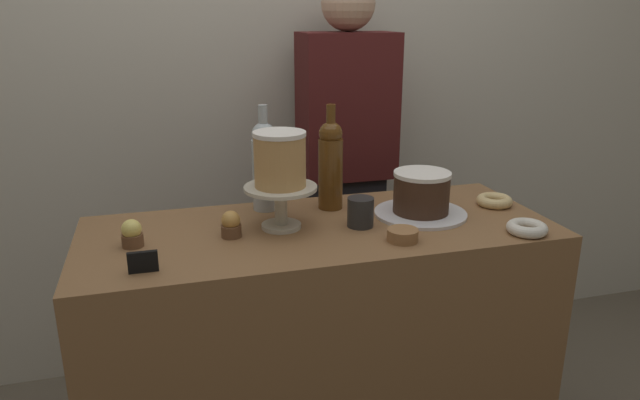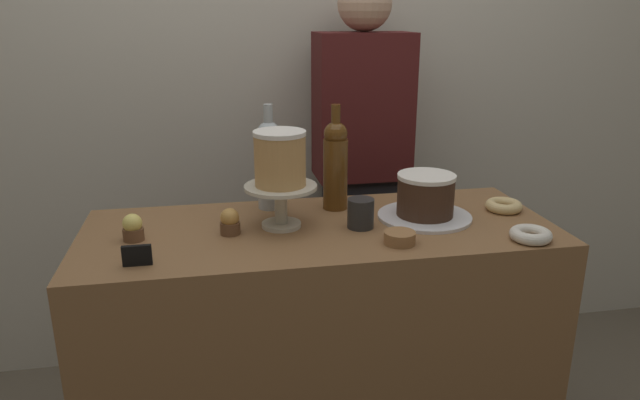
# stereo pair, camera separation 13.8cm
# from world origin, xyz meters

# --- Properties ---
(back_wall) EXTENTS (6.00, 0.05, 2.60)m
(back_wall) POSITION_xyz_m (0.00, 0.85, 1.30)
(back_wall) COLOR beige
(back_wall) RESTS_ON ground_plane
(display_counter) EXTENTS (1.35, 0.54, 0.88)m
(display_counter) POSITION_xyz_m (0.00, 0.00, 0.44)
(display_counter) COLOR brown
(display_counter) RESTS_ON ground_plane
(cake_stand_pedestal) EXTENTS (0.21, 0.21, 0.12)m
(cake_stand_pedestal) POSITION_xyz_m (-0.11, 0.02, 0.97)
(cake_stand_pedestal) COLOR beige
(cake_stand_pedestal) RESTS_ON display_counter
(white_layer_cake) EXTENTS (0.15, 0.15, 0.15)m
(white_layer_cake) POSITION_xyz_m (-0.11, 0.02, 1.08)
(white_layer_cake) COLOR tan
(white_layer_cake) RESTS_ON cake_stand_pedestal
(silver_serving_platter) EXTENTS (0.28, 0.28, 0.01)m
(silver_serving_platter) POSITION_xyz_m (0.32, 0.01, 0.89)
(silver_serving_platter) COLOR white
(silver_serving_platter) RESTS_ON display_counter
(chocolate_round_cake) EXTENTS (0.17, 0.17, 0.12)m
(chocolate_round_cake) POSITION_xyz_m (0.32, 0.01, 0.96)
(chocolate_round_cake) COLOR #3D2619
(chocolate_round_cake) RESTS_ON silver_serving_platter
(wine_bottle_clear) EXTENTS (0.08, 0.08, 0.33)m
(wine_bottle_clear) POSITION_xyz_m (-0.12, 0.20, 1.03)
(wine_bottle_clear) COLOR #B2BCC1
(wine_bottle_clear) RESTS_ON display_counter
(wine_bottle_amber) EXTENTS (0.08, 0.08, 0.33)m
(wine_bottle_amber) POSITION_xyz_m (0.08, 0.15, 1.03)
(wine_bottle_amber) COLOR #5B3814
(wine_bottle_amber) RESTS_ON display_counter
(cupcake_lemon) EXTENTS (0.06, 0.06, 0.07)m
(cupcake_lemon) POSITION_xyz_m (-0.51, -0.01, 0.92)
(cupcake_lemon) COLOR brown
(cupcake_lemon) RESTS_ON display_counter
(cupcake_caramel) EXTENTS (0.06, 0.06, 0.07)m
(cupcake_caramel) POSITION_xyz_m (-0.26, -0.01, 0.92)
(cupcake_caramel) COLOR brown
(cupcake_caramel) RESTS_ON display_counter
(donut_glazed) EXTENTS (0.11, 0.11, 0.03)m
(donut_glazed) POSITION_xyz_m (0.59, 0.03, 0.90)
(donut_glazed) COLOR #E0C17F
(donut_glazed) RESTS_ON display_counter
(donut_sugar) EXTENTS (0.11, 0.11, 0.03)m
(donut_sugar) POSITION_xyz_m (0.54, -0.21, 0.90)
(donut_sugar) COLOR silver
(donut_sugar) RESTS_ON display_counter
(cookie_stack) EXTENTS (0.08, 0.08, 0.03)m
(cookie_stack) POSITION_xyz_m (0.18, -0.17, 0.90)
(cookie_stack) COLOR olive
(cookie_stack) RESTS_ON display_counter
(price_sign_chalkboard) EXTENTS (0.07, 0.01, 0.05)m
(price_sign_chalkboard) POSITION_xyz_m (-0.49, -0.18, 0.91)
(price_sign_chalkboard) COLOR black
(price_sign_chalkboard) RESTS_ON display_counter
(coffee_cup_ceramic) EXTENTS (0.08, 0.08, 0.08)m
(coffee_cup_ceramic) POSITION_xyz_m (0.11, -0.03, 0.93)
(coffee_cup_ceramic) COLOR #282828
(coffee_cup_ceramic) RESTS_ON display_counter
(barista_figure) EXTENTS (0.36, 0.22, 1.60)m
(barista_figure) POSITION_xyz_m (0.28, 0.62, 0.84)
(barista_figure) COLOR black
(barista_figure) RESTS_ON ground_plane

